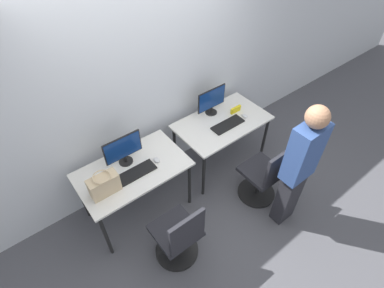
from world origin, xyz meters
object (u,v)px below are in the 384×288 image
keyboard_right (228,125)px  office_chair_right (264,177)px  keyboard_left (136,173)px  mouse_right (244,116)px  handbag (104,185)px  monitor_left (123,149)px  person_right (299,166)px  mouse_left (157,160)px  monitor_right (212,100)px  office_chair_left (179,238)px

keyboard_right → office_chair_right: size_ratio=0.49×
keyboard_left → mouse_right: (1.60, -0.03, 0.01)m
keyboard_left → handbag: 0.37m
mouse_right → monitor_left: bearing=171.3°
office_chair_right → handbag: handbag is taller
person_right → handbag: person_right is taller
mouse_left → office_chair_right: bearing=-34.7°
keyboard_left → mouse_left: size_ratio=4.93×
keyboard_left → monitor_right: monitor_right is taller
keyboard_left → mouse_right: mouse_right is taller
office_chair_left → monitor_right: 1.73m
mouse_left → office_chair_left: office_chair_left is taller
mouse_left → mouse_right: 1.33m
mouse_left → office_chair_left: bearing=-108.3°
monitor_right → office_chair_left: bearing=-141.5°
monitor_right → monitor_left: bearing=-176.2°
office_chair_left → monitor_right: size_ratio=2.11×
office_chair_left → handbag: size_ratio=3.05×
keyboard_right → mouse_left: bearing=178.0°
office_chair_left → mouse_left: bearing=71.7°
monitor_left → keyboard_right: size_ratio=0.97×
office_chair_left → mouse_right: (1.57, 0.69, 0.39)m
keyboard_left → keyboard_right: same height
mouse_right → office_chair_right: (-0.28, -0.68, -0.39)m
handbag → person_right: bearing=-32.0°
mouse_right → office_chair_right: bearing=-112.6°
monitor_left → person_right: bearing=-44.4°
mouse_left → monitor_right: monitor_right is taller
person_right → monitor_right: bearing=90.0°
monitor_left → office_chair_left: (0.03, -0.93, -0.57)m
monitor_left → office_chair_right: bearing=-35.0°
person_right → handbag: bearing=148.0°
mouse_left → person_right: 1.51m
keyboard_right → handbag: 1.68m
monitor_left → keyboard_left: bearing=-90.0°
monitor_left → keyboard_left: 0.29m
monitor_right → handbag: bearing=-168.8°
monitor_right → office_chair_right: (0.00, -1.01, -0.57)m
monitor_right → office_chair_right: monitor_right is taller
mouse_left → mouse_right: same height
office_chair_right → keyboard_left: bearing=151.9°
office_chair_right → handbag: size_ratio=3.05×
mouse_right → person_right: bearing=-105.3°
keyboard_left → keyboard_right: bearing=-0.9°
person_right → keyboard_left: bearing=140.8°
handbag → office_chair_left: bearing=-60.4°
monitor_left → monitor_right: bearing=3.8°
monitor_left → keyboard_right: (1.32, -0.24, -0.19)m
mouse_right → office_chair_right: 0.83m
mouse_left → office_chair_right: (1.04, -0.72, -0.39)m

